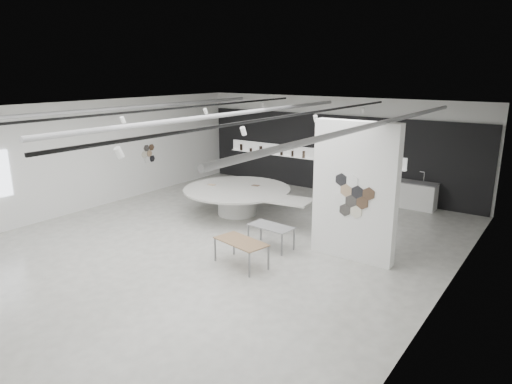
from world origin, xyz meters
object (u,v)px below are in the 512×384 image
Objects in this scene: sample_table_wood at (241,243)px; kitchen_counter at (412,195)px; display_island at (239,198)px; sample_table_stone at (271,228)px; partition_column at (355,192)px.

kitchen_counter reaches higher than sample_table_wood.
kitchen_counter is at bearing 75.53° from sample_table_wood.
display_island is 6.25m from kitchen_counter.
sample_table_stone is at bearing -44.69° from display_island.
sample_table_stone is at bearing -163.18° from partition_column.
partition_column reaches higher than sample_table_stone.
partition_column reaches higher than display_island.
kitchen_counter is (4.58, 4.25, -0.12)m from display_island.
kitchen_counter is (2.00, 6.16, -0.11)m from sample_table_stone.
display_island is (-4.69, 1.26, -1.20)m from partition_column.
partition_column is at bearing -23.31° from display_island.
sample_table_stone is at bearing -107.88° from kitchen_counter.
display_island is at bearing -136.98° from kitchen_counter.
partition_column reaches higher than sample_table_wood.
partition_column is 2.52m from sample_table_stone.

